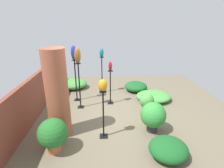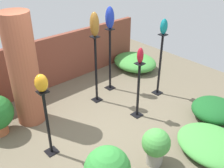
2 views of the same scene
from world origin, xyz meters
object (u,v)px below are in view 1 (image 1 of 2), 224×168
at_px(pedestal_amber, 103,117).
at_px(pedestal_ruby, 110,89).
at_px(pedestal_cobalt, 76,82).
at_px(art_vase_cobalt, 74,53).
at_px(pedestal_teal, 102,77).
at_px(potted_plant_near_pillar, 53,134).
at_px(pedestal_bronze, 80,88).
at_px(potted_plant_mid_left, 147,102).
at_px(potted_plant_back_center, 153,115).
at_px(brick_pillar, 57,94).
at_px(art_vase_amber, 103,85).
at_px(art_vase_teal, 102,53).
at_px(art_vase_ruby, 110,66).
at_px(art_vase_bronze, 77,55).

height_order(pedestal_amber, pedestal_ruby, pedestal_amber).
xyz_separation_m(pedestal_cobalt, art_vase_cobalt, (0.00, 0.00, 1.05)).
distance_m(pedestal_amber, pedestal_teal, 2.89).
xyz_separation_m(art_vase_cobalt, potted_plant_near_pillar, (-2.67, 0.12, -1.30)).
xyz_separation_m(pedestal_bronze, potted_plant_mid_left, (-0.48, -2.11, -0.32)).
bearing_deg(pedestal_amber, potted_plant_back_center, -81.80).
distance_m(pedestal_teal, art_vase_cobalt, 1.57).
relative_size(brick_pillar, pedestal_bronze, 1.45).
distance_m(pedestal_bronze, art_vase_amber, 1.92).
height_order(art_vase_amber, art_vase_teal, art_vase_teal).
bearing_deg(art_vase_ruby, art_vase_teal, 16.08).
xyz_separation_m(brick_pillar, art_vase_teal, (2.70, -1.04, 0.53)).
bearing_deg(pedestal_bronze, art_vase_teal, -29.52).
distance_m(pedestal_cobalt, potted_plant_back_center, 3.03).
bearing_deg(potted_plant_mid_left, potted_plant_back_center, 176.24).
bearing_deg(pedestal_cobalt, potted_plant_mid_left, -114.61).
distance_m(pedestal_ruby, pedestal_cobalt, 1.26).
bearing_deg(pedestal_teal, art_vase_amber, -178.99).
xyz_separation_m(pedestal_cobalt, potted_plant_near_pillar, (-2.67, 0.12, -0.25)).
height_order(pedestal_bronze, art_vase_cobalt, art_vase_cobalt).
relative_size(pedestal_ruby, pedestal_cobalt, 0.80).
height_order(pedestal_teal, potted_plant_near_pillar, pedestal_teal).
xyz_separation_m(brick_pillar, pedestal_amber, (-0.19, -1.09, -0.53)).
bearing_deg(art_vase_cobalt, pedestal_bronze, -160.51).
bearing_deg(art_vase_cobalt, potted_plant_near_pillar, 177.41).
height_order(pedestal_ruby, art_vase_ruby, art_vase_ruby).
bearing_deg(art_vase_cobalt, pedestal_amber, -156.16).
distance_m(pedestal_amber, potted_plant_mid_left, 1.77).
relative_size(pedestal_teal, potted_plant_back_center, 1.80).
bearing_deg(potted_plant_near_pillar, pedestal_cobalt, -2.59).
height_order(art_vase_teal, potted_plant_mid_left, art_vase_teal).
height_order(pedestal_ruby, art_vase_bronze, art_vase_bronze).
height_order(pedestal_teal, art_vase_teal, art_vase_teal).
xyz_separation_m(art_vase_bronze, art_vase_cobalt, (0.58, 0.20, -0.02)).
height_order(pedestal_ruby, pedestal_bronze, pedestal_bronze).
bearing_deg(art_vase_cobalt, art_vase_bronze, -160.51).
height_order(art_vase_amber, art_vase_ruby, art_vase_amber).
distance_m(brick_pillar, art_vase_amber, 1.15).
xyz_separation_m(pedestal_teal, potted_plant_back_center, (-2.71, -1.32, -0.21)).
xyz_separation_m(brick_pillar, art_vase_amber, (-0.19, -1.09, 0.28)).
xyz_separation_m(brick_pillar, potted_plant_mid_left, (0.95, -2.43, -0.71)).
height_order(pedestal_amber, pedestal_cobalt, pedestal_cobalt).
bearing_deg(art_vase_bronze, art_vase_teal, -29.52).
relative_size(pedestal_amber, art_vase_ruby, 3.97).
relative_size(pedestal_cobalt, art_vase_bronze, 3.05).
distance_m(pedestal_cobalt, potted_plant_near_pillar, 2.68).
distance_m(pedestal_bronze, pedestal_cobalt, 0.61).
bearing_deg(potted_plant_back_center, pedestal_ruby, 31.31).
bearing_deg(pedestal_cobalt, art_vase_ruby, -104.69).
xyz_separation_m(pedestal_cobalt, potted_plant_mid_left, (-1.06, -2.31, -0.31)).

